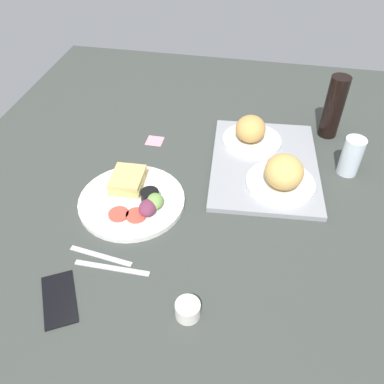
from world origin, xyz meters
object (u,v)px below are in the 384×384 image
plate_with_salad (134,197)px  drinking_glass (351,156)px  sticky_note (155,141)px  serving_tray (264,164)px  soda_bottle (334,107)px  bread_plate_near (251,133)px  fork (101,256)px  cell_phone (59,298)px  knife (112,268)px  bread_plate_far (283,175)px  espresso_cup (188,310)px

plate_with_salad → drinking_glass: bearing=112.6°
plate_with_salad → sticky_note: bearing=-176.4°
plate_with_salad → sticky_note: plate_with_salad is taller
serving_tray → soda_bottle: soda_bottle is taller
drinking_glass → bread_plate_near: bearing=-104.5°
bread_plate_near → fork: size_ratio=1.14×
fork → cell_phone: size_ratio=1.18×
serving_tray → fork: (44.09, -38.25, -0.55)cm
knife → sticky_note: bearing=93.9°
plate_with_salad → drinking_glass: 66.43cm
bread_plate_far → plate_with_salad: 43.29cm
serving_tray → fork: serving_tray is taller
espresso_cup → knife: espresso_cup is taller
serving_tray → cell_phone: size_ratio=3.13×
drinking_glass → serving_tray: bearing=-85.4°
sticky_note → cell_phone: bearing=-4.9°
drinking_glass → knife: 77.45cm
serving_tray → knife: bearing=-36.0°
serving_tray → sticky_note: bearing=-100.0°
soda_bottle → serving_tray: bearing=-42.7°
serving_tray → soda_bottle: (-22.12, 20.38, 9.98)cm
soda_bottle → knife: soda_bottle is taller
bread_plate_far → fork: bearing=-52.3°
drinking_glass → soda_bottle: bearing=-166.1°
serving_tray → soda_bottle: size_ratio=2.09×
bread_plate_far → fork: bread_plate_far is taller
espresso_cup → serving_tray: bearing=166.4°
cell_phone → bread_plate_near: bearing=121.6°
bread_plate_far → soda_bottle: size_ratio=0.94×
cell_phone → sticky_note: 64.56cm
knife → cell_phone: size_ratio=1.32×
plate_with_salad → drinking_glass: drinking_glass is taller
cell_phone → sticky_note: cell_phone is taller
drinking_glass → bread_plate_far: bearing=-58.1°
drinking_glass → knife: (49.11, -59.59, -5.90)cm
soda_bottle → espresso_cup: soda_bottle is taller
serving_tray → cell_phone: serving_tray is taller
plate_with_salad → drinking_glass: size_ratio=2.46×
bread_plate_far → knife: 54.14cm
fork → knife: bearing=-29.0°
fork → sticky_note: bearing=97.3°
drinking_glass → fork: drinking_glass is taller
plate_with_salad → knife: 23.74cm
bread_plate_near → serving_tray: bearing=29.0°
plate_with_salad → cell_phone: (34.26, -7.34, -1.24)cm
serving_tray → espresso_cup: espresso_cup is taller
fork → drinking_glass: bearing=43.8°
soda_bottle → fork: soda_bottle is taller
serving_tray → bread_plate_near: 12.22cm
bread_plate_near → espresso_cup: size_ratio=3.46×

